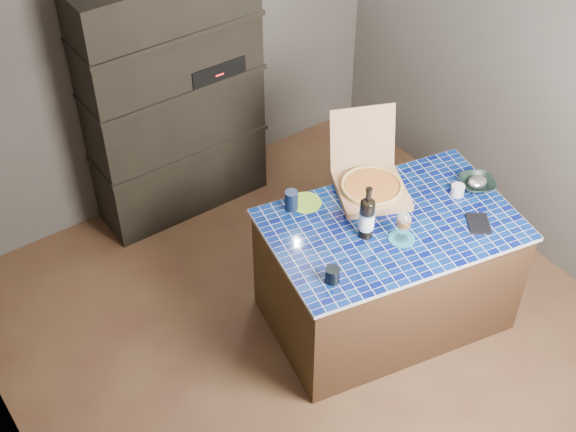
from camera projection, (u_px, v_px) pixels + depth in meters
room at (308, 176)px, 4.23m from camera, size 3.50×3.50×3.50m
shelving_unit at (174, 99)px, 5.39m from camera, size 1.20×0.41×1.80m
kitchen_island at (387, 271)px, 4.89m from camera, size 1.59×1.17×0.79m
pizza_box at (370, 183)px, 4.80m from camera, size 0.57×0.61×0.44m
mead_bottle at (367, 217)px, 4.47m from camera, size 0.09×0.09×0.34m
teal_trivet at (402, 239)px, 4.53m from camera, size 0.15×0.15×0.01m
wine_glass at (404, 221)px, 4.44m from camera, size 0.09×0.09×0.19m
tumbler at (332, 275)px, 4.26m from camera, size 0.08×0.08×0.09m
dvd_case at (478, 224)px, 4.62m from camera, size 0.20×0.21×0.01m
bowl at (477, 184)px, 4.86m from camera, size 0.29×0.29×0.05m
foil_contents at (477, 182)px, 4.85m from camera, size 0.13×0.10×0.06m
white_jar at (458, 190)px, 4.80m from camera, size 0.08×0.08×0.07m
navy_cup at (292, 200)px, 4.69m from camera, size 0.08×0.08×0.12m
green_trivet at (305, 203)px, 4.76m from camera, size 0.19×0.19×0.01m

